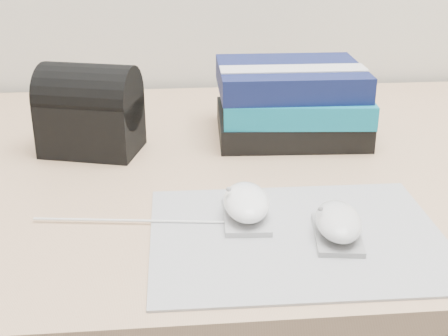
{
  "coord_description": "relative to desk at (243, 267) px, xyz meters",
  "views": [
    {
      "loc": [
        -0.12,
        0.71,
        1.09
      ],
      "look_at": [
        -0.05,
        1.45,
        0.77
      ],
      "focal_mm": 50.0,
      "sensor_mm": 36.0,
      "label": 1
    }
  ],
  "objects": [
    {
      "name": "mouse_front",
      "position": [
        0.07,
        -0.32,
        0.25
      ],
      "size": [
        0.07,
        0.1,
        0.04
      ],
      "color": "gray",
      "rests_on": "mousepad"
    },
    {
      "name": "book_stack",
      "position": [
        0.08,
        0.04,
        0.29
      ],
      "size": [
        0.25,
        0.21,
        0.12
      ],
      "color": "black",
      "rests_on": "desk"
    },
    {
      "name": "usb_cable",
      "position": [
        -0.17,
        -0.26,
        0.24
      ],
      "size": [
        0.24,
        0.04,
        0.0
      ],
      "primitive_type": "cylinder",
      "rotation": [
        0.0,
        1.57,
        -0.13
      ],
      "color": "white",
      "rests_on": "mousepad"
    },
    {
      "name": "desk",
      "position": [
        0.0,
        0.0,
        0.0
      ],
      "size": [
        1.6,
        0.8,
        0.73
      ],
      "color": "tan",
      "rests_on": "ground"
    },
    {
      "name": "mousepad",
      "position": [
        0.02,
        -0.31,
        0.24
      ],
      "size": [
        0.35,
        0.27,
        0.0
      ],
      "primitive_type": "cube",
      "rotation": [
        0.0,
        0.0,
        -0.01
      ],
      "color": "gray",
      "rests_on": "desk"
    },
    {
      "name": "mouse_rear",
      "position": [
        -0.03,
        -0.26,
        0.26
      ],
      "size": [
        0.06,
        0.1,
        0.04
      ],
      "color": "#A8A8AA",
      "rests_on": "mousepad"
    },
    {
      "name": "pouch",
      "position": [
        -0.24,
        -0.01,
        0.3
      ],
      "size": [
        0.17,
        0.14,
        0.14
      ],
      "color": "black",
      "rests_on": "desk"
    }
  ]
}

